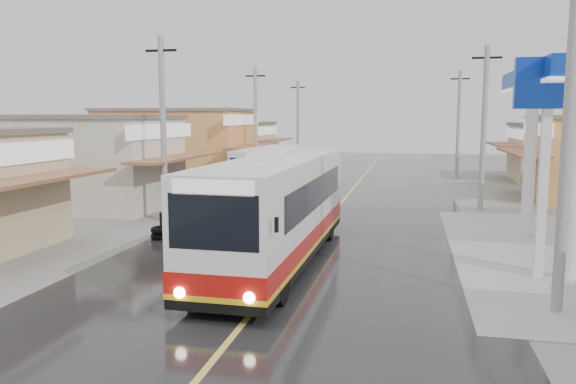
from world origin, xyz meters
name	(u,v)px	position (x,y,z in m)	size (l,w,h in m)	color
ground	(269,293)	(0.00, 0.00, 0.00)	(120.00, 120.00, 0.00)	slate
road	(339,205)	(0.00, 15.00, 0.01)	(12.00, 90.00, 0.02)	black
centre_line	(339,205)	(0.00, 15.00, 0.02)	(0.15, 90.00, 0.01)	#D8CC4C
shopfronts_left	(137,191)	(-13.00, 18.00, 0.00)	(11.00, 44.00, 5.20)	tan
utility_poles_left	(218,199)	(-7.00, 16.00, 0.00)	(1.60, 50.00, 8.00)	gray
utility_poles_right	(480,210)	(7.00, 15.00, 0.00)	(1.60, 36.00, 8.00)	gray
coach_bus	(278,208)	(-0.48, 3.11, 1.73)	(2.74, 11.51, 3.58)	silver
second_bus	(269,169)	(-4.75, 18.85, 1.48)	(2.61, 8.36, 2.74)	silver
cyclist	(226,225)	(-3.07, 5.60, 0.60)	(0.91, 1.79, 1.84)	black
tricycle_near	(198,187)	(-7.19, 13.47, 0.95)	(1.93, 2.29, 1.67)	#26262D
tyre_stack	(163,233)	(-5.55, 5.54, 0.23)	(0.91, 0.91, 0.46)	black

